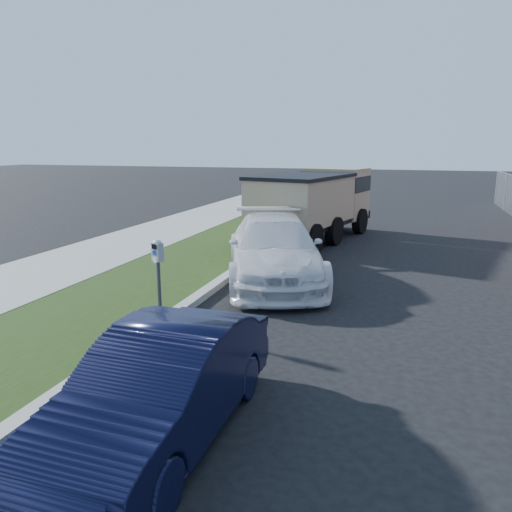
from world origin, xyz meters
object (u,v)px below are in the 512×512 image
(parking_meter, at_px, (158,262))
(dump_truck, at_px, (315,200))
(navy_sedan, at_px, (162,387))
(white_wagon, at_px, (274,248))

(parking_meter, xyz_separation_m, dump_truck, (0.97, 9.47, 0.13))
(parking_meter, distance_m, navy_sedan, 3.58)
(parking_meter, height_order, navy_sedan, parking_meter)
(white_wagon, bearing_deg, parking_meter, -125.01)
(parking_meter, relative_size, dump_truck, 0.23)
(parking_meter, height_order, dump_truck, dump_truck)
(white_wagon, height_order, navy_sedan, white_wagon)
(parking_meter, bearing_deg, navy_sedan, -36.74)
(dump_truck, bearing_deg, navy_sedan, -73.42)
(parking_meter, height_order, white_wagon, parking_meter)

